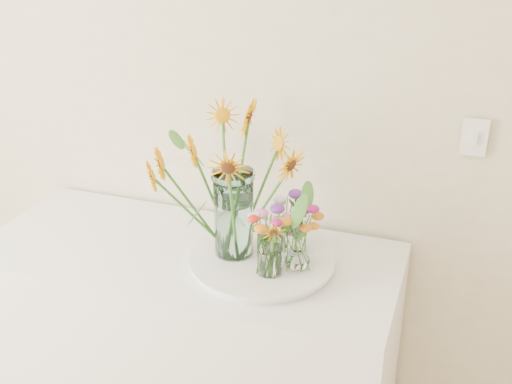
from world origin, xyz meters
TOP-DOWN VIEW (x-y plane):
  - counter at (-0.15, 1.93)m, footprint 1.40×0.60m
  - tray at (0.11, 1.93)m, footprint 0.44×0.44m
  - mason_jar at (0.01, 1.93)m, footprint 0.16×0.16m
  - sunflower_bouquet at (0.01, 1.93)m, footprint 0.96×0.96m
  - small_vase_a at (0.16, 1.85)m, footprint 0.10×0.10m
  - wildflower_posy_a at (0.16, 1.85)m, footprint 0.17×0.17m
  - small_vase_b at (0.23, 1.91)m, footprint 0.10×0.10m
  - wildflower_posy_b at (0.23, 1.91)m, footprint 0.19×0.19m
  - small_vase_c at (0.19, 2.01)m, footprint 0.07×0.07m
  - wildflower_posy_c at (0.19, 2.01)m, footprint 0.20×0.20m

SIDE VIEW (x-z plane):
  - counter at x=-0.15m, z-range 0.00..0.90m
  - tray at x=0.11m, z-range 0.90..0.92m
  - small_vase_c at x=0.19m, z-range 0.93..1.03m
  - small_vase_b at x=0.23m, z-range 0.93..1.04m
  - small_vase_a at x=0.16m, z-range 0.93..1.06m
  - wildflower_posy_c at x=0.19m, z-range 0.93..1.12m
  - wildflower_posy_b at x=0.23m, z-range 0.93..1.13m
  - wildflower_posy_a at x=0.16m, z-range 0.93..1.15m
  - mason_jar at x=0.01m, z-range 0.93..1.21m
  - sunflower_bouquet at x=0.01m, z-range 0.93..1.45m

